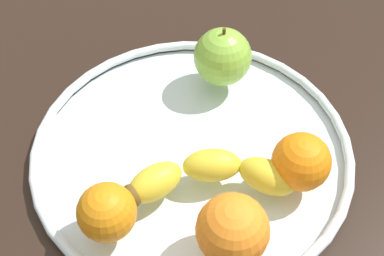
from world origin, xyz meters
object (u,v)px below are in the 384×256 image
Objects in this scene: apple at (223,57)px; orange_front_right at (301,162)px; orange_back_right at (233,230)px; banana at (207,176)px; fruit_bowl at (192,149)px; orange_back_left at (107,212)px.

orange_front_right is (0.15, 18.51, -0.51)cm from apple.
orange_front_right is at bearing -158.91° from orange_back_right.
banana is 17.80cm from apple.
orange_back_right reaches higher than orange_front_right.
orange_back_left is at bearing 26.46° from fruit_bowl.
apple reaches higher than banana.
orange_front_right is 21.71cm from orange_back_left.
orange_back_right is (11.18, 22.77, -0.09)cm from apple.
apple is at bearing -145.19° from orange_back_left.
apple reaches higher than fruit_bowl.
fruit_bowl is 5.93× the size of orange_front_right.
orange_front_right is 0.89× the size of orange_back_right.
fruit_bowl is 14.96cm from orange_back_left.
apple is at bearing -135.29° from fruit_bowl.
apple is 1.35× the size of orange_back_left.
fruit_bowl is at bearing -100.07° from orange_back_right.
banana is 8.36cm from orange_back_right.
banana is at bearing -178.72° from orange_back_left.
apple is (-8.66, -8.58, 4.70)cm from fruit_bowl.
fruit_bowl is at bearing -77.92° from banana.
apple reaches higher than orange_back_left.
orange_front_right is at bearing -178.80° from banana.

